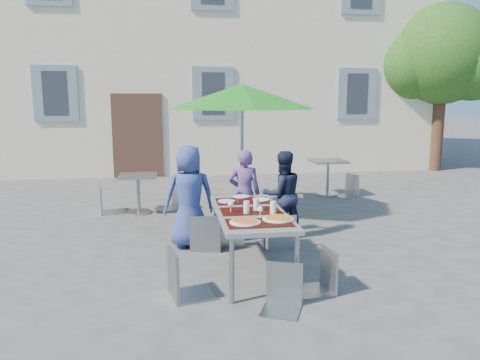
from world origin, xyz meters
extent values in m
plane|color=#414143|center=(0.00, 0.00, 0.00)|extent=(90.00, 90.00, 0.00)
cube|color=beige|center=(0.00, 11.50, 3.50)|extent=(13.00, 8.00, 7.00)
cube|color=#452A21|center=(-2.00, 7.47, 1.10)|extent=(1.30, 0.06, 2.20)
cube|color=slate|center=(-4.00, 7.47, 2.20)|extent=(1.10, 0.06, 1.40)
cube|color=#262B33|center=(-4.00, 7.45, 2.20)|extent=(0.60, 0.04, 1.10)
cube|color=slate|center=(0.00, 7.47, 2.20)|extent=(1.10, 0.06, 1.40)
cube|color=#262B33|center=(0.00, 7.45, 2.20)|extent=(0.60, 0.04, 1.10)
cube|color=slate|center=(4.00, 7.47, 2.20)|extent=(1.10, 0.06, 1.40)
cube|color=#262B33|center=(4.00, 7.45, 2.20)|extent=(0.60, 0.04, 1.10)
cylinder|color=#452C1D|center=(6.50, 7.50, 1.40)|extent=(0.36, 0.36, 2.80)
sphere|color=#1A4612|center=(6.50, 7.50, 3.30)|extent=(2.80, 2.80, 2.80)
sphere|color=#1A4612|center=(5.70, 7.80, 3.00)|extent=(2.00, 2.00, 2.00)
sphere|color=#1A4612|center=(7.20, 7.10, 3.10)|extent=(2.20, 2.20, 2.20)
sphere|color=#1A4612|center=(6.70, 8.10, 3.80)|extent=(1.80, 1.80, 1.80)
cube|color=#4D4E53|center=(-0.23, 0.25, 0.72)|extent=(0.80, 1.85, 0.05)
cylinder|color=gray|center=(-0.57, -0.61, 0.35)|extent=(0.05, 0.05, 0.70)
cylinder|color=gray|center=(0.11, -0.61, 0.35)|extent=(0.05, 0.05, 0.70)
cylinder|color=gray|center=(-0.57, 1.12, 0.35)|extent=(0.05, 0.05, 0.70)
cylinder|color=gray|center=(0.11, 1.12, 0.35)|extent=(0.05, 0.05, 0.70)
cube|color=black|center=(-0.23, -0.30, 0.75)|extent=(0.70, 0.42, 0.01)
cube|color=black|center=(-0.23, 0.25, 0.75)|extent=(0.70, 0.42, 0.01)
cube|color=black|center=(-0.23, 0.80, 0.75)|extent=(0.70, 0.42, 0.01)
cylinder|color=white|center=(-0.38, -0.28, 0.76)|extent=(0.34, 0.34, 0.01)
cylinder|color=tan|center=(-0.38, -0.28, 0.77)|extent=(0.30, 0.30, 0.01)
cylinder|color=#9C320F|center=(-0.38, -0.28, 0.78)|extent=(0.26, 0.26, 0.01)
cylinder|color=white|center=(0.00, -0.19, 0.76)|extent=(0.35, 0.35, 0.01)
cylinder|color=tan|center=(0.00, -0.19, 0.77)|extent=(0.31, 0.31, 0.01)
cylinder|color=#903409|center=(0.00, -0.19, 0.78)|extent=(0.27, 0.27, 0.01)
cylinder|color=silver|center=(-0.30, 0.14, 0.82)|extent=(0.07, 0.07, 0.15)
cylinder|color=silver|center=(-0.16, 0.27, 0.82)|extent=(0.07, 0.07, 0.15)
cylinder|color=silver|center=(0.00, 0.08, 0.82)|extent=(0.07, 0.07, 0.15)
cylinder|color=silver|center=(-0.48, 0.22, 0.75)|extent=(0.06, 0.06, 0.00)
cylinder|color=silver|center=(-0.48, 0.22, 0.79)|extent=(0.01, 0.01, 0.08)
sphere|color=silver|center=(-0.48, 0.22, 0.85)|extent=(0.06, 0.06, 0.06)
cylinder|color=silver|center=(-0.18, -0.08, 0.75)|extent=(0.06, 0.06, 0.00)
cylinder|color=silver|center=(-0.18, -0.08, 0.79)|extent=(0.01, 0.01, 0.08)
sphere|color=silver|center=(-0.18, -0.08, 0.85)|extent=(0.06, 0.06, 0.06)
cylinder|color=white|center=(-0.46, 0.80, 0.76)|extent=(0.22, 0.22, 0.01)
cube|color=#B4B6BD|center=(-0.32, 0.80, 0.76)|extent=(0.02, 0.18, 0.00)
cylinder|color=white|center=(0.00, 0.83, 0.76)|extent=(0.22, 0.22, 0.01)
cube|color=#B4B6BD|center=(0.14, 0.83, 0.76)|extent=(0.02, 0.18, 0.00)
cylinder|color=white|center=(-0.22, 1.06, 0.76)|extent=(0.22, 0.22, 0.01)
cube|color=#B4B6BD|center=(-0.08, 1.06, 0.76)|extent=(0.02, 0.18, 0.00)
imported|color=navy|center=(-0.92, 1.34, 0.72)|extent=(0.76, 0.54, 1.45)
imported|color=#5D3C7B|center=(-0.08, 1.71, 0.67)|extent=(0.53, 0.40, 1.33)
imported|color=#171B32|center=(0.48, 1.60, 0.65)|extent=(0.69, 0.47, 1.31)
cube|color=gray|center=(-0.67, 1.24, 0.45)|extent=(0.51, 0.51, 0.03)
cube|color=gray|center=(-0.72, 1.04, 0.70)|extent=(0.41, 0.14, 0.50)
cylinder|color=gray|center=(-0.45, 1.37, 0.22)|extent=(0.02, 0.02, 0.44)
cylinder|color=gray|center=(-0.80, 1.46, 0.22)|extent=(0.02, 0.02, 0.44)
cylinder|color=gray|center=(-0.54, 1.02, 0.22)|extent=(0.02, 0.02, 0.44)
cylinder|color=gray|center=(-0.89, 1.11, 0.22)|extent=(0.02, 0.02, 0.44)
cube|color=gray|center=(-0.35, 1.40, 0.44)|extent=(0.44, 0.44, 0.03)
cube|color=gray|center=(-0.36, 1.21, 0.69)|extent=(0.42, 0.05, 0.49)
cylinder|color=gray|center=(-0.16, 1.57, 0.22)|extent=(0.02, 0.02, 0.43)
cylinder|color=gray|center=(-0.52, 1.59, 0.22)|extent=(0.02, 0.02, 0.43)
cylinder|color=gray|center=(-0.18, 1.22, 0.22)|extent=(0.02, 0.02, 0.43)
cylinder|color=gray|center=(-0.54, 1.24, 0.22)|extent=(0.02, 0.02, 0.43)
cube|color=#949A9F|center=(0.31, 1.17, 0.44)|extent=(0.47, 0.47, 0.03)
cube|color=#949A9F|center=(0.34, 0.97, 0.68)|extent=(0.41, 0.09, 0.49)
cylinder|color=#949A9F|center=(0.45, 1.37, 0.21)|extent=(0.02, 0.02, 0.43)
cylinder|color=#949A9F|center=(0.11, 1.31, 0.21)|extent=(0.02, 0.02, 0.43)
cylinder|color=#949A9F|center=(0.51, 1.02, 0.21)|extent=(0.02, 0.02, 0.43)
cylinder|color=#949A9F|center=(0.16, 0.97, 0.21)|extent=(0.02, 0.02, 0.43)
cube|color=gray|center=(-0.96, -0.36, 0.47)|extent=(0.52, 0.52, 0.03)
cube|color=gray|center=(-1.16, -0.40, 0.73)|extent=(0.12, 0.43, 0.52)
cylinder|color=gray|center=(-0.74, -0.50, 0.23)|extent=(0.02, 0.02, 0.46)
cylinder|color=gray|center=(-0.82, -0.13, 0.23)|extent=(0.02, 0.02, 0.46)
cylinder|color=gray|center=(-1.10, -0.58, 0.23)|extent=(0.02, 0.02, 0.46)
cylinder|color=gray|center=(-1.18, -0.21, 0.23)|extent=(0.02, 0.02, 0.46)
cube|color=gray|center=(0.33, -0.45, 0.43)|extent=(0.43, 0.43, 0.03)
cube|color=gray|center=(0.52, -0.43, 0.66)|extent=(0.07, 0.40, 0.47)
cylinder|color=gray|center=(0.14, -0.29, 0.21)|extent=(0.02, 0.02, 0.42)
cylinder|color=gray|center=(0.18, -0.63, 0.21)|extent=(0.02, 0.02, 0.42)
cylinder|color=gray|center=(0.48, -0.26, 0.21)|extent=(0.02, 0.02, 0.42)
cylinder|color=gray|center=(0.52, -0.60, 0.21)|extent=(0.02, 0.02, 0.42)
cube|color=gray|center=(-0.12, -0.86, 0.40)|extent=(0.49, 0.49, 0.03)
cube|color=gray|center=(-0.05, -0.70, 0.62)|extent=(0.35, 0.17, 0.44)
cylinder|color=gray|center=(-0.33, -0.94, 0.20)|extent=(0.02, 0.02, 0.39)
cylinder|color=gray|center=(-0.04, -1.07, 0.20)|extent=(0.02, 0.02, 0.39)
cylinder|color=gray|center=(-0.20, -0.65, 0.20)|extent=(0.02, 0.02, 0.39)
cylinder|color=gray|center=(0.09, -0.78, 0.20)|extent=(0.02, 0.02, 0.39)
cylinder|color=#B4B6BD|center=(0.07, 2.90, 0.05)|extent=(0.50, 0.50, 0.09)
cylinder|color=gray|center=(0.07, 2.90, 1.08)|extent=(0.06, 0.06, 2.15)
cone|color=#1A7419|center=(0.07, 2.90, 2.11)|extent=(2.55, 2.55, 0.42)
cylinder|color=#B4B6BD|center=(-1.75, 3.44, 0.02)|extent=(0.44, 0.44, 0.04)
cylinder|color=gray|center=(-1.75, 3.44, 0.33)|extent=(0.06, 0.06, 0.66)
cube|color=gray|center=(-1.75, 3.44, 0.69)|extent=(0.66, 0.66, 0.04)
cube|color=gray|center=(-2.23, 3.55, 0.46)|extent=(0.48, 0.48, 0.03)
cube|color=gray|center=(-2.43, 3.52, 0.71)|extent=(0.09, 0.43, 0.51)
cylinder|color=gray|center=(-2.02, 3.40, 0.22)|extent=(0.02, 0.02, 0.45)
cylinder|color=gray|center=(-2.07, 3.76, 0.22)|extent=(0.02, 0.02, 0.45)
cylinder|color=gray|center=(-2.38, 3.35, 0.22)|extent=(0.02, 0.02, 0.45)
cylinder|color=gray|center=(-2.43, 3.71, 0.22)|extent=(0.02, 0.02, 0.45)
cube|color=gray|center=(-1.24, 3.66, 0.42)|extent=(0.51, 0.51, 0.03)
cube|color=gray|center=(-1.07, 3.73, 0.65)|extent=(0.18, 0.37, 0.47)
cylinder|color=gray|center=(-1.46, 3.75, 0.20)|extent=(0.02, 0.02, 0.41)
cylinder|color=gray|center=(-1.33, 3.44, 0.20)|extent=(0.02, 0.02, 0.41)
cylinder|color=gray|center=(-1.15, 3.88, 0.20)|extent=(0.02, 0.02, 0.41)
cylinder|color=gray|center=(-1.02, 3.57, 0.20)|extent=(0.02, 0.02, 0.41)
cylinder|color=#B4B6BD|center=(2.18, 4.45, 0.02)|extent=(0.44, 0.44, 0.04)
cylinder|color=gray|center=(2.18, 4.45, 0.36)|extent=(0.06, 0.06, 0.72)
cube|color=gray|center=(2.18, 4.45, 0.75)|extent=(0.72, 0.72, 0.04)
cube|color=#90959C|center=(1.43, 4.45, 0.43)|extent=(0.49, 0.49, 0.03)
cube|color=#90959C|center=(1.25, 4.50, 0.67)|extent=(0.14, 0.39, 0.48)
cylinder|color=#90959C|center=(1.55, 4.24, 0.21)|extent=(0.02, 0.02, 0.42)
cylinder|color=#90959C|center=(1.65, 4.57, 0.21)|extent=(0.02, 0.02, 0.42)
cylinder|color=#90959C|center=(1.22, 4.33, 0.21)|extent=(0.02, 0.02, 0.42)
cylinder|color=#90959C|center=(1.31, 4.66, 0.21)|extent=(0.02, 0.02, 0.42)
cube|color=gray|center=(2.52, 4.29, 0.42)|extent=(0.51, 0.51, 0.03)
cube|color=gray|center=(2.70, 4.35, 0.66)|extent=(0.17, 0.38, 0.47)
cylinder|color=gray|center=(2.30, 4.38, 0.21)|extent=(0.02, 0.02, 0.41)
cylinder|color=gray|center=(2.42, 4.07, 0.21)|extent=(0.02, 0.02, 0.41)
cylinder|color=gray|center=(2.62, 4.50, 0.21)|extent=(0.02, 0.02, 0.41)
cylinder|color=gray|center=(2.74, 4.19, 0.21)|extent=(0.02, 0.02, 0.41)
camera|label=1|loc=(-1.16, -5.08, 2.07)|focal=35.00mm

